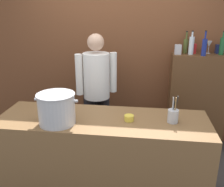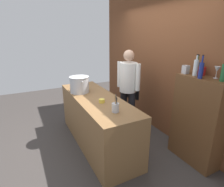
{
  "view_description": "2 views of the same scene",
  "coord_description": "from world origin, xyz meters",
  "px_view_note": "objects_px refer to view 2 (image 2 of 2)",
  "views": [
    {
      "loc": [
        0.41,
        -2.29,
        1.97
      ],
      "look_at": [
        0.04,
        0.43,
        1.02
      ],
      "focal_mm": 40.43,
      "sensor_mm": 36.0,
      "label": 1
    },
    {
      "loc": [
        2.76,
        -1.11,
        1.95
      ],
      "look_at": [
        0.03,
        0.29,
        0.93
      ],
      "focal_mm": 29.14,
      "sensor_mm": 36.0,
      "label": 2
    }
  ],
  "objects_px": {
    "stockpot_large": "(79,85)",
    "wine_bottle_olive": "(197,67)",
    "wine_bottle_green": "(224,72)",
    "spice_tin_red": "(202,71)",
    "butter_jar": "(102,101)",
    "chef": "(128,85)",
    "spice_tin_silver": "(186,69)",
    "utensil_crock": "(115,107)",
    "wine_bottle_cobalt": "(201,70)",
    "wine_glass_wide": "(217,70)",
    "wine_bottle_clear": "(196,67)"
  },
  "relations": [
    {
      "from": "stockpot_large",
      "to": "wine_bottle_olive",
      "type": "bearing_deg",
      "value": 46.35
    },
    {
      "from": "wine_bottle_green",
      "to": "spice_tin_red",
      "type": "relative_size",
      "value": 2.37
    },
    {
      "from": "stockpot_large",
      "to": "butter_jar",
      "type": "distance_m",
      "value": 0.71
    },
    {
      "from": "chef",
      "to": "wine_bottle_green",
      "type": "height_order",
      "value": "wine_bottle_green"
    },
    {
      "from": "chef",
      "to": "spice_tin_silver",
      "type": "xyz_separation_m",
      "value": [
        1.04,
        0.37,
        0.46
      ]
    },
    {
      "from": "utensil_crock",
      "to": "spice_tin_silver",
      "type": "relative_size",
      "value": 2.18
    },
    {
      "from": "chef",
      "to": "spice_tin_silver",
      "type": "bearing_deg",
      "value": 176.81
    },
    {
      "from": "chef",
      "to": "utensil_crock",
      "type": "xyz_separation_m",
      "value": [
        0.9,
        -0.78,
        0.01
      ]
    },
    {
      "from": "wine_bottle_cobalt",
      "to": "wine_glass_wide",
      "type": "relative_size",
      "value": 1.91
    },
    {
      "from": "spice_tin_silver",
      "to": "wine_bottle_green",
      "type": "bearing_deg",
      "value": 3.47
    },
    {
      "from": "wine_glass_wide",
      "to": "spice_tin_silver",
      "type": "height_order",
      "value": "wine_glass_wide"
    },
    {
      "from": "wine_bottle_clear",
      "to": "wine_glass_wide",
      "type": "distance_m",
      "value": 0.27
    },
    {
      "from": "wine_bottle_clear",
      "to": "wine_bottle_cobalt",
      "type": "bearing_deg",
      "value": -27.44
    },
    {
      "from": "wine_bottle_olive",
      "to": "spice_tin_silver",
      "type": "bearing_deg",
      "value": -138.18
    },
    {
      "from": "utensil_crock",
      "to": "spice_tin_silver",
      "type": "xyz_separation_m",
      "value": [
        0.13,
        1.15,
        0.46
      ]
    },
    {
      "from": "utensil_crock",
      "to": "wine_bottle_cobalt",
      "type": "height_order",
      "value": "wine_bottle_cobalt"
    },
    {
      "from": "wine_glass_wide",
      "to": "spice_tin_silver",
      "type": "xyz_separation_m",
      "value": [
        -0.42,
        -0.12,
        -0.06
      ]
    },
    {
      "from": "wine_bottle_cobalt",
      "to": "wine_glass_wide",
      "type": "bearing_deg",
      "value": 61.98
    },
    {
      "from": "spice_tin_red",
      "to": "spice_tin_silver",
      "type": "bearing_deg",
      "value": -156.11
    },
    {
      "from": "wine_glass_wide",
      "to": "utensil_crock",
      "type": "bearing_deg",
      "value": -113.55
    },
    {
      "from": "butter_jar",
      "to": "utensil_crock",
      "type": "bearing_deg",
      "value": 2.77
    },
    {
      "from": "stockpot_large",
      "to": "wine_bottle_cobalt",
      "type": "relative_size",
      "value": 1.32
    },
    {
      "from": "wine_glass_wide",
      "to": "butter_jar",
      "type": "bearing_deg",
      "value": -127.17
    },
    {
      "from": "stockpot_large",
      "to": "spice_tin_silver",
      "type": "relative_size",
      "value": 3.32
    },
    {
      "from": "butter_jar",
      "to": "wine_glass_wide",
      "type": "distance_m",
      "value": 1.71
    },
    {
      "from": "utensil_crock",
      "to": "spice_tin_silver",
      "type": "bearing_deg",
      "value": 83.39
    },
    {
      "from": "wine_bottle_cobalt",
      "to": "wine_bottle_olive",
      "type": "height_order",
      "value": "wine_bottle_cobalt"
    },
    {
      "from": "chef",
      "to": "spice_tin_red",
      "type": "bearing_deg",
      "value": 177.52
    },
    {
      "from": "wine_glass_wide",
      "to": "spice_tin_silver",
      "type": "relative_size",
      "value": 1.32
    },
    {
      "from": "stockpot_large",
      "to": "wine_bottle_clear",
      "type": "height_order",
      "value": "wine_bottle_clear"
    },
    {
      "from": "butter_jar",
      "to": "wine_bottle_green",
      "type": "bearing_deg",
      "value": 47.03
    },
    {
      "from": "stockpot_large",
      "to": "wine_glass_wide",
      "type": "relative_size",
      "value": 2.51
    },
    {
      "from": "stockpot_large",
      "to": "wine_glass_wide",
      "type": "distance_m",
      "value": 2.23
    },
    {
      "from": "chef",
      "to": "utensil_crock",
      "type": "bearing_deg",
      "value": 116.45
    },
    {
      "from": "chef",
      "to": "spice_tin_red",
      "type": "distance_m",
      "value": 1.41
    },
    {
      "from": "spice_tin_red",
      "to": "wine_glass_wide",
      "type": "bearing_deg",
      "value": 6.89
    },
    {
      "from": "butter_jar",
      "to": "wine_bottle_green",
      "type": "xyz_separation_m",
      "value": [
        1.12,
        1.2,
        0.56
      ]
    },
    {
      "from": "wine_bottle_cobalt",
      "to": "spice_tin_red",
      "type": "bearing_deg",
      "value": 123.58
    },
    {
      "from": "wine_bottle_green",
      "to": "spice_tin_red",
      "type": "distance_m",
      "value": 0.36
    },
    {
      "from": "butter_jar",
      "to": "wine_bottle_cobalt",
      "type": "bearing_deg",
      "value": 51.43
    },
    {
      "from": "chef",
      "to": "wine_bottle_cobalt",
      "type": "xyz_separation_m",
      "value": [
        1.35,
        0.3,
        0.52
      ]
    },
    {
      "from": "wine_bottle_clear",
      "to": "butter_jar",
      "type": "bearing_deg",
      "value": -121.75
    },
    {
      "from": "spice_tin_silver",
      "to": "wine_bottle_cobalt",
      "type": "bearing_deg",
      "value": -12.8
    },
    {
      "from": "wine_bottle_green",
      "to": "wine_bottle_clear",
      "type": "bearing_deg",
      "value": -175.75
    },
    {
      "from": "butter_jar",
      "to": "wine_bottle_green",
      "type": "relative_size",
      "value": 0.31
    },
    {
      "from": "stockpot_large",
      "to": "wine_glass_wide",
      "type": "height_order",
      "value": "wine_glass_wide"
    },
    {
      "from": "chef",
      "to": "wine_bottle_clear",
      "type": "height_order",
      "value": "wine_bottle_clear"
    },
    {
      "from": "stockpot_large",
      "to": "wine_bottle_clear",
      "type": "xyz_separation_m",
      "value": [
        1.41,
        1.32,
        0.44
      ]
    },
    {
      "from": "wine_bottle_olive",
      "to": "wine_glass_wide",
      "type": "relative_size",
      "value": 1.76
    },
    {
      "from": "stockpot_large",
      "to": "wine_bottle_olive",
      "type": "xyz_separation_m",
      "value": [
        1.35,
        1.42,
        0.42
      ]
    }
  ]
}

